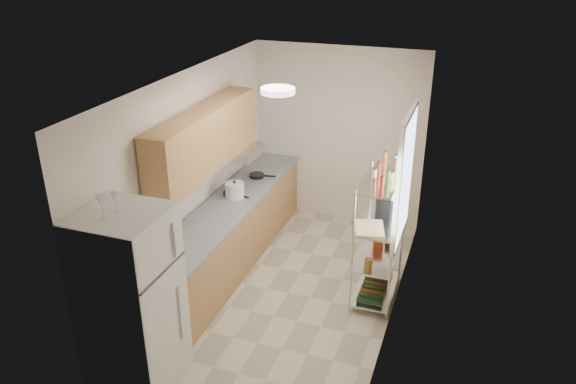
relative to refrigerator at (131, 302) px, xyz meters
name	(u,v)px	position (x,y,z in m)	size (l,w,h in m)	color
room	(288,196)	(0.87, 1.84, 0.39)	(2.52, 4.42, 2.62)	beige
counter_run	(232,232)	(-0.05, 2.28, -0.45)	(0.63, 3.51, 0.90)	tan
upper_cabinets	(205,140)	(-0.18, 1.94, 0.90)	(0.33, 2.20, 0.72)	tan
range_hood	(239,152)	(-0.13, 2.74, 0.48)	(0.50, 0.60, 0.12)	#B7BABC
window	(405,178)	(2.10, 2.19, 0.64)	(0.06, 1.00, 1.46)	white
bakers_rack	(381,213)	(1.88, 2.14, 0.20)	(0.45, 0.90, 1.73)	silver
ceiling_dome	(278,91)	(0.87, 1.54, 1.66)	(0.34, 0.34, 0.06)	white
refrigerator	(131,302)	(0.00, 0.00, 0.00)	(0.75, 0.75, 1.81)	silver
wine_glass_a	(115,203)	(-0.03, 0.01, 1.00)	(0.06, 0.06, 0.18)	silver
wine_glass_b	(102,207)	(-0.05, -0.14, 1.02)	(0.08, 0.08, 0.22)	silver
rice_cooker	(235,190)	(-0.05, 2.40, 0.09)	(0.24, 0.24, 0.20)	white
frying_pan_large	(232,193)	(-0.12, 2.46, 0.01)	(0.23, 0.23, 0.04)	black
frying_pan_small	(257,175)	(-0.03, 3.11, 0.01)	(0.21, 0.21, 0.04)	black
cutting_board	(369,229)	(1.80, 1.90, 0.12)	(0.31, 0.40, 0.03)	tan
espresso_machine	(385,201)	(1.87, 2.37, 0.25)	(0.17, 0.26, 0.30)	black
storage_bag	(378,239)	(1.83, 2.37, -0.26)	(0.11, 0.16, 0.18)	#B83A16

